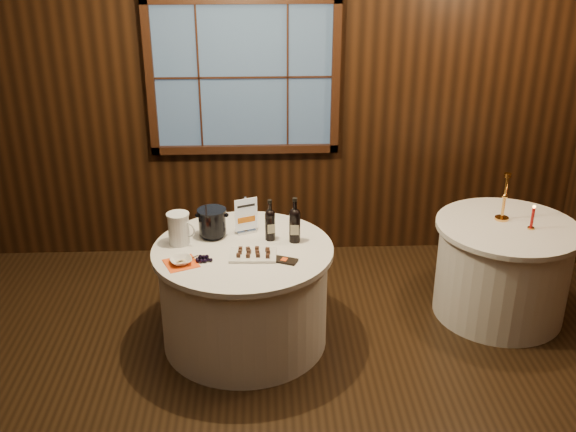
{
  "coord_description": "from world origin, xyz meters",
  "views": [
    {
      "loc": [
        0.14,
        -3.24,
        2.91
      ],
      "look_at": [
        0.31,
        0.9,
        1.05
      ],
      "focal_mm": 42.0,
      "sensor_mm": 36.0,
      "label": 1
    }
  ],
  "objects_px": {
    "port_bottle_left": "(270,223)",
    "brass_candlestick": "(504,203)",
    "port_bottle_right": "(295,223)",
    "red_candle": "(532,219)",
    "sign_stand": "(246,220)",
    "cracker_bowl": "(181,261)",
    "grape_bunch": "(204,258)",
    "glass_pitcher": "(179,228)",
    "chocolate_box": "(284,260)",
    "main_table": "(244,295)",
    "side_table": "(502,269)",
    "ice_bucket": "(212,222)",
    "chocolate_plate": "(253,254)"
  },
  "relations": [
    {
      "from": "side_table",
      "to": "grape_bunch",
      "type": "distance_m",
      "value": 2.35
    },
    {
      "from": "grape_bunch",
      "to": "cracker_bowl",
      "type": "bearing_deg",
      "value": -168.75
    },
    {
      "from": "port_bottle_left",
      "to": "grape_bunch",
      "type": "xyz_separation_m",
      "value": [
        -0.46,
        -0.32,
        -0.11
      ]
    },
    {
      "from": "cracker_bowl",
      "to": "red_candle",
      "type": "bearing_deg",
      "value": 9.85
    },
    {
      "from": "sign_stand",
      "to": "glass_pitcher",
      "type": "bearing_deg",
      "value": 177.31
    },
    {
      "from": "port_bottle_left",
      "to": "brass_candlestick",
      "type": "bearing_deg",
      "value": -5.09
    },
    {
      "from": "cracker_bowl",
      "to": "red_candle",
      "type": "height_order",
      "value": "red_candle"
    },
    {
      "from": "port_bottle_left",
      "to": "grape_bunch",
      "type": "height_order",
      "value": "port_bottle_left"
    },
    {
      "from": "side_table",
      "to": "port_bottle_left",
      "type": "relative_size",
      "value": 3.51
    },
    {
      "from": "main_table",
      "to": "port_bottle_right",
      "type": "xyz_separation_m",
      "value": [
        0.37,
        0.08,
        0.53
      ]
    },
    {
      "from": "main_table",
      "to": "cracker_bowl",
      "type": "xyz_separation_m",
      "value": [
        -0.41,
        -0.22,
        0.4
      ]
    },
    {
      "from": "port_bottle_left",
      "to": "brass_candlestick",
      "type": "relative_size",
      "value": 0.82
    },
    {
      "from": "ice_bucket",
      "to": "port_bottle_left",
      "type": "bearing_deg",
      "value": -8.67
    },
    {
      "from": "port_bottle_left",
      "to": "brass_candlestick",
      "type": "distance_m",
      "value": 1.8
    },
    {
      "from": "glass_pitcher",
      "to": "cracker_bowl",
      "type": "xyz_separation_m",
      "value": [
        0.04,
        -0.31,
        -0.1
      ]
    },
    {
      "from": "chocolate_plate",
      "to": "port_bottle_right",
      "type": "bearing_deg",
      "value": 36.7
    },
    {
      "from": "port_bottle_right",
      "to": "grape_bunch",
      "type": "bearing_deg",
      "value": -153.09
    },
    {
      "from": "cracker_bowl",
      "to": "ice_bucket",
      "type": "bearing_deg",
      "value": 65.3
    },
    {
      "from": "brass_candlestick",
      "to": "grape_bunch",
      "type": "bearing_deg",
      "value": -165.26
    },
    {
      "from": "sign_stand",
      "to": "grape_bunch",
      "type": "bearing_deg",
      "value": -144.22
    },
    {
      "from": "side_table",
      "to": "port_bottle_left",
      "type": "height_order",
      "value": "port_bottle_left"
    },
    {
      "from": "grape_bunch",
      "to": "brass_candlestick",
      "type": "bearing_deg",
      "value": 14.74
    },
    {
      "from": "brass_candlestick",
      "to": "red_candle",
      "type": "distance_m",
      "value": 0.25
    },
    {
      "from": "port_bottle_right",
      "to": "red_candle",
      "type": "bearing_deg",
      "value": 7.76
    },
    {
      "from": "side_table",
      "to": "ice_bucket",
      "type": "height_order",
      "value": "ice_bucket"
    },
    {
      "from": "grape_bunch",
      "to": "red_candle",
      "type": "xyz_separation_m",
      "value": [
        2.4,
        0.41,
        0.06
      ]
    },
    {
      "from": "chocolate_plate",
      "to": "red_candle",
      "type": "relative_size",
      "value": 1.7
    },
    {
      "from": "chocolate_box",
      "to": "red_candle",
      "type": "height_order",
      "value": "red_candle"
    },
    {
      "from": "port_bottle_right",
      "to": "red_candle",
      "type": "height_order",
      "value": "port_bottle_right"
    },
    {
      "from": "glass_pitcher",
      "to": "sign_stand",
      "type": "bearing_deg",
      "value": 43.84
    },
    {
      "from": "cracker_bowl",
      "to": "red_candle",
      "type": "relative_size",
      "value": 0.76
    },
    {
      "from": "port_bottle_left",
      "to": "port_bottle_right",
      "type": "relative_size",
      "value": 0.92
    },
    {
      "from": "port_bottle_left",
      "to": "glass_pitcher",
      "type": "xyz_separation_m",
      "value": [
        -0.64,
        -0.04,
        -0.02
      ]
    },
    {
      "from": "port_bottle_left",
      "to": "chocolate_box",
      "type": "height_order",
      "value": "port_bottle_left"
    },
    {
      "from": "grape_bunch",
      "to": "brass_candlestick",
      "type": "relative_size",
      "value": 0.48
    },
    {
      "from": "ice_bucket",
      "to": "glass_pitcher",
      "type": "distance_m",
      "value": 0.25
    },
    {
      "from": "ice_bucket",
      "to": "sign_stand",
      "type": "bearing_deg",
      "value": 14.5
    },
    {
      "from": "ice_bucket",
      "to": "cracker_bowl",
      "type": "relative_size",
      "value": 1.47
    },
    {
      "from": "sign_stand",
      "to": "brass_candlestick",
      "type": "distance_m",
      "value": 1.97
    },
    {
      "from": "grape_bunch",
      "to": "red_candle",
      "type": "height_order",
      "value": "red_candle"
    },
    {
      "from": "sign_stand",
      "to": "cracker_bowl",
      "type": "xyz_separation_m",
      "value": [
        -0.43,
        -0.47,
        -0.07
      ]
    },
    {
      "from": "sign_stand",
      "to": "glass_pitcher",
      "type": "height_order",
      "value": "sign_stand"
    },
    {
      "from": "side_table",
      "to": "glass_pitcher",
      "type": "bearing_deg",
      "value": -175.03
    },
    {
      "from": "port_bottle_left",
      "to": "cracker_bowl",
      "type": "distance_m",
      "value": 0.7
    },
    {
      "from": "side_table",
      "to": "chocolate_plate",
      "type": "distance_m",
      "value": 2.02
    },
    {
      "from": "chocolate_box",
      "to": "red_candle",
      "type": "bearing_deg",
      "value": 36.43
    },
    {
      "from": "side_table",
      "to": "chocolate_box",
      "type": "xyz_separation_m",
      "value": [
        -1.72,
        -0.52,
        0.39
      ]
    },
    {
      "from": "port_bottle_right",
      "to": "brass_candlestick",
      "type": "xyz_separation_m",
      "value": [
        1.61,
        0.31,
        -0.01
      ]
    },
    {
      "from": "sign_stand",
      "to": "chocolate_plate",
      "type": "xyz_separation_m",
      "value": [
        0.05,
        -0.39,
        -0.08
      ]
    },
    {
      "from": "main_table",
      "to": "red_candle",
      "type": "relative_size",
      "value": 6.66
    }
  ]
}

